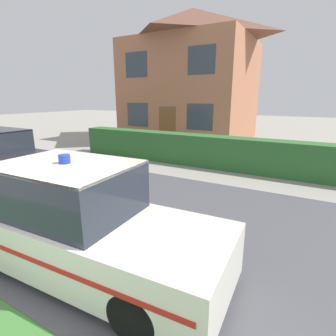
% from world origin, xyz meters
% --- Properties ---
extents(road_strip, '(28.00, 5.98, 0.01)m').
position_xyz_m(road_strip, '(0.00, 3.66, 0.01)').
color(road_strip, '#4C4C51').
rests_on(road_strip, ground).
extents(garden_hedge, '(12.95, 0.80, 1.18)m').
position_xyz_m(garden_hedge, '(-0.25, 8.56, 0.59)').
color(garden_hedge, '#2D662D').
rests_on(garden_hedge, ground).
extents(police_car, '(4.53, 1.80, 1.78)m').
position_xyz_m(police_car, '(-0.32, 1.70, 0.76)').
color(police_car, black).
rests_on(police_car, road_strip).
extents(house_left, '(7.26, 6.43, 7.54)m').
position_xyz_m(house_left, '(-4.46, 14.65, 3.84)').
color(house_left, '#A86B4C').
rests_on(house_left, ground).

